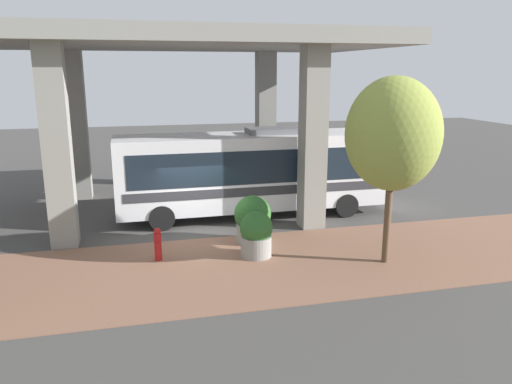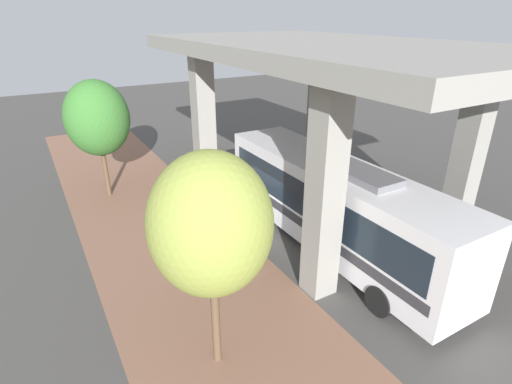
% 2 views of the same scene
% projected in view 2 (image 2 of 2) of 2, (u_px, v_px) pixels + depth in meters
% --- Properties ---
extents(ground_plane, '(80.00, 80.00, 0.00)m').
position_uv_depth(ground_plane, '(241.00, 234.00, 16.97)').
color(ground_plane, '#474442').
rests_on(ground_plane, ground).
extents(sidewalk_strip, '(6.00, 40.00, 0.02)m').
position_uv_depth(sidewalk_strip, '(173.00, 253.00, 15.59)').
color(sidewalk_strip, '#845B47').
rests_on(sidewalk_strip, ground).
extents(overpass, '(9.40, 17.21, 7.57)m').
position_uv_depth(overpass, '(325.00, 68.00, 16.10)').
color(overpass, gray).
rests_on(overpass, ground).
extents(bus, '(2.67, 11.39, 3.72)m').
position_uv_depth(bus, '(335.00, 203.00, 15.09)').
color(bus, silver).
rests_on(bus, ground).
extents(fire_hydrant, '(0.50, 0.24, 1.12)m').
position_uv_depth(fire_hydrant, '(187.00, 217.00, 17.10)').
color(fire_hydrant, '#B21919').
rests_on(fire_hydrant, ground).
extents(planter_front, '(1.33, 1.33, 1.71)m').
position_uv_depth(planter_front, '(247.00, 242.00, 14.76)').
color(planter_front, gray).
rests_on(planter_front, ground).
extents(planter_middle, '(1.09, 1.09, 1.56)m').
position_uv_depth(planter_middle, '(208.00, 251.00, 14.30)').
color(planter_middle, gray).
rests_on(planter_middle, ground).
extents(street_tree_near, '(2.92, 2.92, 5.92)m').
position_uv_depth(street_tree_near, '(211.00, 225.00, 9.13)').
color(street_tree_near, brown).
rests_on(street_tree_near, ground).
extents(street_tree_far, '(3.02, 3.02, 5.81)m').
position_uv_depth(street_tree_far, '(97.00, 118.00, 18.93)').
color(street_tree_far, brown).
rests_on(street_tree_far, ground).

